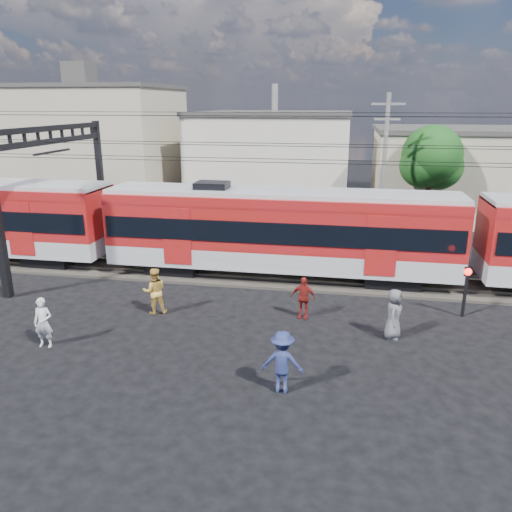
{
  "coord_description": "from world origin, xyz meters",
  "views": [
    {
      "loc": [
        4.01,
        -14.18,
        7.97
      ],
      "look_at": [
        0.5,
        5.0,
        1.96
      ],
      "focal_mm": 35.0,
      "sensor_mm": 36.0,
      "label": 1
    }
  ],
  "objects_px": {
    "commuter_train": "(285,229)",
    "crossing_signal": "(466,282)",
    "pedestrian_a": "(43,323)",
    "pedestrian_c": "(282,362)"
  },
  "relations": [
    {
      "from": "pedestrian_a",
      "to": "crossing_signal",
      "type": "xyz_separation_m",
      "value": [
        14.51,
        5.19,
        0.53
      ]
    },
    {
      "from": "pedestrian_a",
      "to": "crossing_signal",
      "type": "distance_m",
      "value": 15.42
    },
    {
      "from": "commuter_train",
      "to": "pedestrian_c",
      "type": "distance_m",
      "value": 9.83
    },
    {
      "from": "commuter_train",
      "to": "pedestrian_c",
      "type": "bearing_deg",
      "value": -83.05
    },
    {
      "from": "pedestrian_a",
      "to": "pedestrian_c",
      "type": "height_order",
      "value": "pedestrian_c"
    },
    {
      "from": "commuter_train",
      "to": "pedestrian_a",
      "type": "bearing_deg",
      "value": -130.44
    },
    {
      "from": "commuter_train",
      "to": "pedestrian_a",
      "type": "height_order",
      "value": "commuter_train"
    },
    {
      "from": "commuter_train",
      "to": "crossing_signal",
      "type": "xyz_separation_m",
      "value": [
        7.4,
        -3.16,
        -1.0
      ]
    },
    {
      "from": "pedestrian_c",
      "to": "crossing_signal",
      "type": "height_order",
      "value": "crossing_signal"
    },
    {
      "from": "pedestrian_c",
      "to": "crossing_signal",
      "type": "relative_size",
      "value": 0.92
    }
  ]
}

